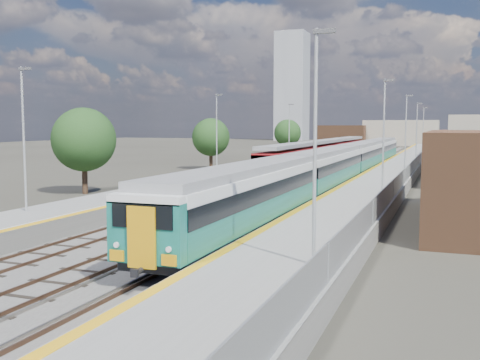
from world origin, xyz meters
The scene contains 11 objects.
ground centered at (0.00, 50.00, 0.00)m, with size 320.00×320.00×0.00m, color #47443A.
ballast_bed centered at (-2.25, 52.50, 0.03)m, with size 10.50×155.00×0.06m, color #565451.
tracks centered at (-1.65, 54.18, 0.11)m, with size 8.96×160.00×0.17m.
platform_right centered at (5.28, 52.49, 0.54)m, with size 4.70×155.00×8.52m.
platform_left centered at (-9.05, 52.49, 0.52)m, with size 4.30×155.00×8.52m.
buildings centered at (-18.12, 138.60, 10.70)m, with size 72.00×185.50×40.00m.
green_train centered at (1.50, 38.14, 2.13)m, with size 2.74×76.41×3.02m.
red_train centered at (-5.50, 61.74, 2.02)m, with size 2.70×54.89×3.41m.
tree_a centered at (-16.87, 22.35, 4.38)m, with size 5.13×5.13×6.95m.
tree_b centered at (-17.44, 49.37, 4.05)m, with size 4.75×4.75×6.43m.
tree_c centered at (-17.08, 83.92, 4.18)m, with size 4.90×4.90×6.64m.
Camera 1 is at (10.57, -15.52, 5.50)m, focal length 42.00 mm.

